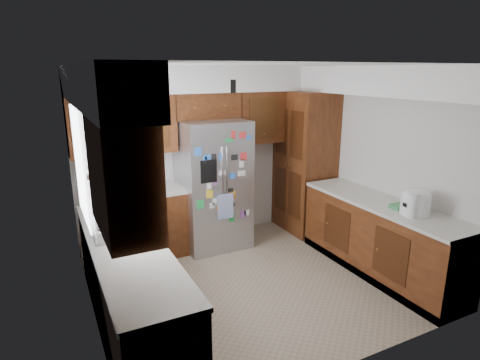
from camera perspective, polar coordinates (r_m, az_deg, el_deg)
name	(u,v)px	position (r m, az deg, el deg)	size (l,w,h in m)	color
floor	(254,281)	(4.96, 1.99, -14.21)	(3.60, 3.60, 0.00)	tan
room_shell	(232,127)	(4.63, -1.13, 7.61)	(3.64, 3.24, 2.52)	beige
left_counter_run	(137,273)	(4.37, -14.42, -12.69)	(1.36, 3.20, 0.92)	#401C0C
right_counter_run	(380,241)	(5.28, 19.24, -8.13)	(0.63, 2.25, 0.92)	#401C0C
pantry	(305,162)	(6.24, 9.17, 2.48)	(0.60, 0.90, 2.15)	#401C0C
fridge	(213,185)	(5.62, -3.80, -0.65)	(0.90, 0.79, 1.80)	#ACACB1
bridge_cabinet	(206,106)	(5.63, -4.90, 10.50)	(0.96, 0.34, 0.35)	#401C0C
fridge_top_items	(214,83)	(5.60, -3.78, 13.65)	(0.75, 0.32, 0.29)	blue
sink_assembly	(118,222)	(4.18, -16.99, -5.78)	(0.52, 0.70, 0.37)	silver
left_counter_clutter	(110,196)	(4.83, -18.01, -2.22)	(0.39, 0.74, 0.38)	black
rice_cooker	(416,201)	(4.78, 23.72, -2.79)	(0.32, 0.31, 0.28)	white
paper_towel	(413,206)	(4.66, 23.34, -3.36)	(0.12, 0.12, 0.26)	white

